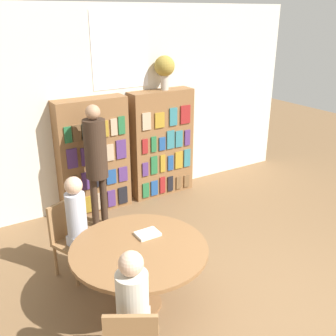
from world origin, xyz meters
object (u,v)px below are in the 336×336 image
object	(u,v)px
bookshelf_right	(161,144)
reading_table	(139,255)
chair_left_side	(70,235)
bookshelf_left	(93,156)
seated_reader_left	(80,224)
seated_reader_right	(133,307)
librarian_standing	(96,154)
flower_vase	(165,68)

from	to	relation	value
bookshelf_right	reading_table	bearing A→B (deg)	-125.29
chair_left_side	reading_table	bearing A→B (deg)	90.00
bookshelf_left	seated_reader_left	size ratio (longest dim) A/B	1.40
bookshelf_right	chair_left_side	world-z (taller)	bookshelf_right
reading_table	seated_reader_right	bearing A→B (deg)	-120.86
bookshelf_left	seated_reader_left	distance (m)	1.71
librarian_standing	seated_reader_left	bearing A→B (deg)	-121.53
flower_vase	seated_reader_left	bearing A→B (deg)	-142.98
reading_table	bookshelf_left	bearing A→B (deg)	79.06
seated_reader_right	reading_table	bearing A→B (deg)	90.00
flower_vase	seated_reader_left	xyz separation A→B (m)	(-2.02, -1.53, -1.38)
flower_vase	reading_table	distance (m)	3.21
reading_table	seated_reader_right	world-z (taller)	seated_reader_right
seated_reader_left	seated_reader_right	size ratio (longest dim) A/B	1.00
flower_vase	librarian_standing	world-z (taller)	flower_vase
bookshelf_right	chair_left_side	xyz separation A→B (m)	(-2.03, -1.35, -0.38)
bookshelf_right	librarian_standing	xyz separation A→B (m)	(-1.33, -0.50, 0.22)
seated_reader_left	seated_reader_right	xyz separation A→B (m)	(-0.10, -1.50, 0.01)
reading_table	chair_left_side	bearing A→B (deg)	113.14
bookshelf_left	flower_vase	size ratio (longest dim) A/B	3.32
bookshelf_right	reading_table	distance (m)	2.82
bookshelf_left	reading_table	bearing A→B (deg)	-100.94
seated_reader_left	librarian_standing	size ratio (longest dim) A/B	0.70
seated_reader_left	flower_vase	bearing A→B (deg)	-166.12
bookshelf_left	chair_left_side	xyz separation A→B (m)	(-0.85, -1.35, -0.38)
flower_vase	seated_reader_left	world-z (taller)	flower_vase
seated_reader_left	librarian_standing	distance (m)	1.26
chair_left_side	seated_reader_right	world-z (taller)	seated_reader_right
flower_vase	chair_left_side	bearing A→B (deg)	-147.11
flower_vase	chair_left_side	distance (m)	2.96
bookshelf_right	chair_left_side	bearing A→B (deg)	-146.34
seated_reader_right	librarian_standing	world-z (taller)	librarian_standing
chair_left_side	librarian_standing	distance (m)	1.25
bookshelf_left	reading_table	xyz separation A→B (m)	(-0.44, -2.29, -0.26)
reading_table	seated_reader_left	bearing A→B (deg)	113.14
chair_left_side	bookshelf_left	bearing A→B (deg)	-145.25
reading_table	chair_left_side	distance (m)	1.03
bookshelf_right	seated_reader_left	world-z (taller)	bookshelf_right
chair_left_side	bookshelf_right	bearing A→B (deg)	-169.48
reading_table	seated_reader_left	size ratio (longest dim) A/B	1.11
bookshelf_left	chair_left_side	bearing A→B (deg)	-122.11
bookshelf_right	librarian_standing	bearing A→B (deg)	-159.33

